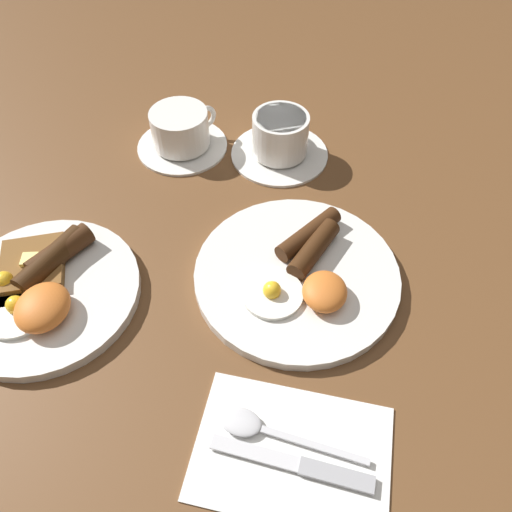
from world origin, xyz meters
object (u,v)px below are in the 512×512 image
Objects in this scene: breakfast_plate_far at (43,288)px; breakfast_plate_near at (299,273)px; knife at (301,466)px; teacup_far at (181,132)px; teacup_near at (280,139)px; spoon at (257,427)px.

breakfast_plate_near is at bearing -77.01° from breakfast_plate_far.
breakfast_plate_near is 1.58× the size of knife.
breakfast_plate_far is 0.33m from teacup_far.
teacup_far reaches higher than breakfast_plate_far.
breakfast_plate_far is 1.62× the size of teacup_far.
teacup_near is at bearing -74.21° from knife.
breakfast_plate_far is 0.38m from knife.
teacup_near is (0.32, -0.26, 0.02)m from breakfast_plate_far.
breakfast_plate_near is 0.24m from knife.
breakfast_plate_near is at bearing -138.45° from teacup_far.
breakfast_plate_near is 0.25m from teacup_near.
spoon is (-0.45, -0.19, -0.02)m from teacup_far.
teacup_far is at bearing 91.36° from teacup_near.
breakfast_plate_far is 0.32m from spoon.
teacup_far is 0.88× the size of knife.
breakfast_plate_near is 1.80× the size of teacup_far.
breakfast_plate_near is at bearing -77.64° from knife.
spoon is at bearing -176.11° from teacup_near.
teacup_near is (0.25, 0.05, 0.02)m from breakfast_plate_near.
teacup_near is 0.45m from spoon.
teacup_near reaches higher than breakfast_plate_far.
breakfast_plate_near is 1.66× the size of spoon.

